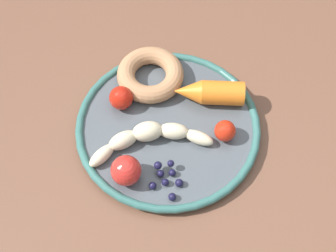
% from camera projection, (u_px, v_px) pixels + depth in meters
% --- Properties ---
extents(dining_table, '(1.11, 0.81, 0.75)m').
position_uv_depth(dining_table, '(188.00, 146.00, 0.87)').
color(dining_table, brown).
rests_on(dining_table, ground_plane).
extents(plate, '(0.28, 0.28, 0.02)m').
position_uv_depth(plate, '(168.00, 127.00, 0.77)').
color(plate, '#4D545A').
rests_on(plate, dining_table).
extents(banana, '(0.17, 0.11, 0.03)m').
position_uv_depth(banana, '(149.00, 137.00, 0.74)').
color(banana, beige).
rests_on(banana, plate).
extents(carrot_orange, '(0.11, 0.06, 0.04)m').
position_uv_depth(carrot_orange, '(209.00, 92.00, 0.77)').
color(carrot_orange, orange).
rests_on(carrot_orange, plate).
extents(donut, '(0.15, 0.15, 0.03)m').
position_uv_depth(donut, '(150.00, 75.00, 0.79)').
color(donut, tan).
rests_on(donut, plate).
extents(blueberry_pile, '(0.05, 0.06, 0.02)m').
position_uv_depth(blueberry_pile, '(166.00, 178.00, 0.71)').
color(blueberry_pile, '#191638').
rests_on(blueberry_pile, plate).
extents(tomato_near, '(0.04, 0.04, 0.04)m').
position_uv_depth(tomato_near, '(121.00, 98.00, 0.77)').
color(tomato_near, red).
rests_on(tomato_near, plate).
extents(tomato_mid, '(0.04, 0.04, 0.04)m').
position_uv_depth(tomato_mid, '(126.00, 171.00, 0.70)').
color(tomato_mid, red).
rests_on(tomato_mid, plate).
extents(tomato_far, '(0.03, 0.03, 0.03)m').
position_uv_depth(tomato_far, '(225.00, 131.00, 0.74)').
color(tomato_far, red).
rests_on(tomato_far, plate).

